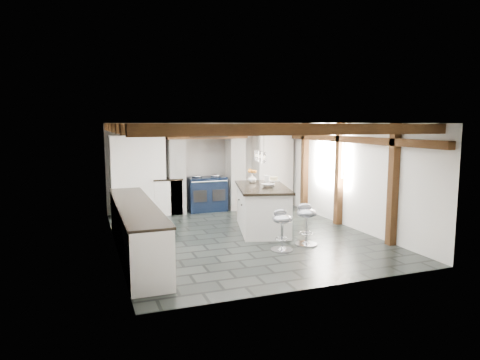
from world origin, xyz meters
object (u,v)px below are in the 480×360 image
object	(u,v)px
kitchen_island	(262,208)
bar_stool_far	(282,225)
range_cooker	(206,193)
bar_stool_near	(306,220)

from	to	relation	value
kitchen_island	bar_stool_far	xyz separation A→B (m)	(-0.26, -1.52, -0.02)
kitchen_island	bar_stool_far	distance (m)	1.54
range_cooker	kitchen_island	size ratio (longest dim) A/B	0.47
bar_stool_far	bar_stool_near	bearing A→B (deg)	15.62
range_cooker	bar_stool_far	world-z (taller)	range_cooker
range_cooker	kitchen_island	bearing A→B (deg)	-76.49
bar_stool_near	bar_stool_far	world-z (taller)	bar_stool_near
kitchen_island	bar_stool_far	world-z (taller)	kitchen_island
range_cooker	bar_stool_near	xyz separation A→B (m)	(0.90, -3.73, 0.02)
kitchen_island	bar_stool_far	bearing A→B (deg)	-84.89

